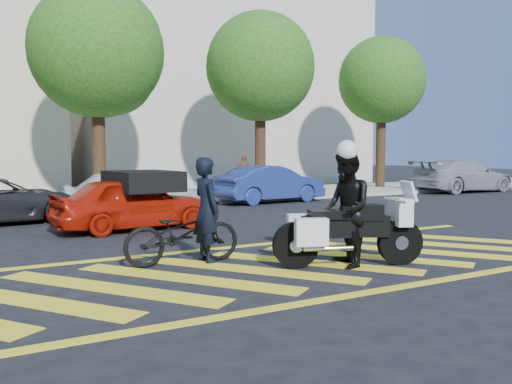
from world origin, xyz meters
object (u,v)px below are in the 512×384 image
parked_mid_right (133,192)px  parked_right (271,184)px  red_convertible (133,203)px  bicycle (182,233)px  officer_bike (206,210)px  parked_far_right (463,176)px  officer_moto (346,209)px  police_motorcycle (346,230)px

parked_mid_right → parked_right: parked_mid_right is taller
red_convertible → parked_mid_right: bearing=-22.2°
bicycle → parked_right: parked_right is taller
officer_bike → parked_far_right: bearing=-64.5°
bicycle → parked_right: size_ratio=0.48×
officer_bike → parked_mid_right: bearing=-8.4°
officer_moto → parked_right: (4.49, 9.71, -0.26)m
red_convertible → officer_bike: bearing=174.0°
officer_bike → police_motorcycle: size_ratio=0.74×
officer_bike → bicycle: (-0.42, 0.02, -0.36)m
bicycle → parked_far_right: parked_far_right is taller
officer_moto → red_convertible: officer_moto is taller
officer_moto → parked_right: 10.70m
parked_right → bicycle: bearing=135.5°
officer_moto → parked_far_right: size_ratio=0.37×
officer_bike → parked_right: officer_bike is taller
officer_moto → red_convertible: size_ratio=0.50×
police_motorcycle → parked_far_right: 17.42m
officer_moto → parked_mid_right: bearing=-152.7°
parked_right → parked_far_right: parked_far_right is taller
parked_mid_right → parked_far_right: 15.46m
bicycle → officer_moto: bearing=-122.0°
parked_right → officer_bike: bearing=137.3°
bicycle → police_motorcycle: police_motorcycle is taller
parked_right → parked_far_right: (10.00, 0.00, 0.06)m
bicycle → officer_moto: size_ratio=1.05×
parked_far_right → officer_moto: bearing=125.3°
parked_right → parked_far_right: 10.00m
police_motorcycle → parked_right: (4.47, 9.69, 0.07)m
officer_bike → officer_moto: size_ratio=0.94×
red_convertible → parked_far_right: bearing=-81.4°
bicycle → red_convertible: (0.45, 4.14, 0.12)m
parked_right → red_convertible: bearing=117.8°
red_convertible → parked_far_right: (16.21, 4.11, 0.10)m
police_motorcycle → officer_moto: size_ratio=1.27×
officer_bike → bicycle: size_ratio=0.90×
parked_right → parked_far_right: bearing=-95.6°
police_motorcycle → parked_far_right: (14.47, 9.69, 0.14)m
officer_moto → red_convertible: 5.87m
officer_moto → police_motorcycle: bearing=147.8°
bicycle → parked_far_right: 18.59m
officer_bike → bicycle: bearing=86.3°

